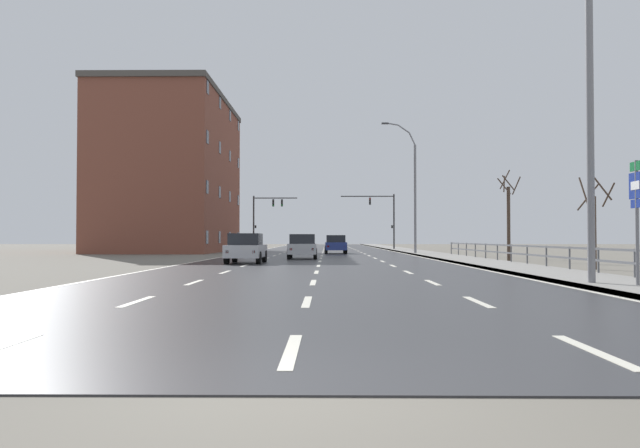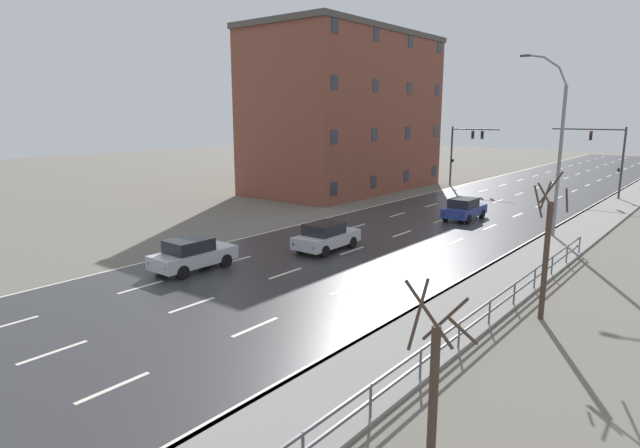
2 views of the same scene
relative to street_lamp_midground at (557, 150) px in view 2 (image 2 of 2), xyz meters
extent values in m
cube|color=#666056|center=(-7.41, 3.29, -5.33)|extent=(160.00, 160.00, 0.12)
cube|color=#303033|center=(-7.41, 15.29, -5.26)|extent=(14.00, 120.00, 0.02)
cube|color=beige|center=(-10.91, -26.51, -5.25)|extent=(0.16, 2.20, 0.01)
cube|color=beige|center=(-10.91, -21.11, -5.25)|extent=(0.16, 2.20, 0.01)
cube|color=beige|center=(-10.91, -15.71, -5.25)|extent=(0.16, 2.20, 0.01)
cube|color=beige|center=(-10.91, -10.31, -5.25)|extent=(0.16, 2.20, 0.01)
cube|color=beige|center=(-10.91, -4.91, -5.25)|extent=(0.16, 2.20, 0.01)
cube|color=beige|center=(-10.91, 0.49, -5.25)|extent=(0.16, 2.20, 0.01)
cube|color=beige|center=(-10.91, 5.89, -5.25)|extent=(0.16, 2.20, 0.01)
cube|color=beige|center=(-10.91, 11.29, -5.25)|extent=(0.16, 2.20, 0.01)
cube|color=beige|center=(-10.91, 16.69, -5.25)|extent=(0.16, 2.20, 0.01)
cube|color=beige|center=(-10.91, 22.09, -5.25)|extent=(0.16, 2.20, 0.01)
cube|color=beige|center=(-10.91, 27.49, -5.25)|extent=(0.16, 2.20, 0.01)
cube|color=beige|center=(-10.91, 32.89, -5.25)|extent=(0.16, 2.20, 0.01)
cube|color=beige|center=(-10.91, 38.29, -5.25)|extent=(0.16, 2.20, 0.01)
cube|color=beige|center=(-10.91, 43.69, -5.25)|extent=(0.16, 2.20, 0.01)
cube|color=beige|center=(-10.91, 49.09, -5.25)|extent=(0.16, 2.20, 0.01)
cube|color=beige|center=(-10.91, 54.49, -5.25)|extent=(0.16, 2.20, 0.01)
cube|color=beige|center=(-10.91, 59.89, -5.25)|extent=(0.16, 2.20, 0.01)
cube|color=beige|center=(-10.91, 65.29, -5.25)|extent=(0.16, 2.20, 0.01)
cube|color=beige|center=(-10.91, 70.69, -5.25)|extent=(0.16, 2.20, 0.01)
cube|color=beige|center=(-7.41, -26.51, -5.25)|extent=(0.16, 2.20, 0.01)
cube|color=beige|center=(-7.41, -21.11, -5.25)|extent=(0.16, 2.20, 0.01)
cube|color=beige|center=(-7.41, -15.71, -5.25)|extent=(0.16, 2.20, 0.01)
cube|color=beige|center=(-7.41, -10.31, -5.25)|extent=(0.16, 2.20, 0.01)
cube|color=beige|center=(-7.41, -4.91, -5.25)|extent=(0.16, 2.20, 0.01)
cube|color=beige|center=(-7.41, 0.49, -5.25)|extent=(0.16, 2.20, 0.01)
cube|color=beige|center=(-7.41, 5.89, -5.25)|extent=(0.16, 2.20, 0.01)
cube|color=beige|center=(-7.41, 11.29, -5.25)|extent=(0.16, 2.20, 0.01)
cube|color=beige|center=(-7.41, 16.69, -5.25)|extent=(0.16, 2.20, 0.01)
cube|color=beige|center=(-7.41, 22.09, -5.25)|extent=(0.16, 2.20, 0.01)
cube|color=beige|center=(-7.41, 27.49, -5.25)|extent=(0.16, 2.20, 0.01)
cube|color=beige|center=(-7.41, 32.89, -5.25)|extent=(0.16, 2.20, 0.01)
cube|color=beige|center=(-7.41, 38.29, -5.25)|extent=(0.16, 2.20, 0.01)
cube|color=beige|center=(-7.41, 43.69, -5.25)|extent=(0.16, 2.20, 0.01)
cube|color=beige|center=(-7.41, 49.09, -5.25)|extent=(0.16, 2.20, 0.01)
cube|color=beige|center=(-7.41, 54.49, -5.25)|extent=(0.16, 2.20, 0.01)
cube|color=beige|center=(-7.41, 59.89, -5.25)|extent=(0.16, 2.20, 0.01)
cube|color=beige|center=(-7.41, 65.29, -5.25)|extent=(0.16, 2.20, 0.01)
cube|color=beige|center=(-7.41, 70.69, -5.25)|extent=(0.16, 2.20, 0.01)
cube|color=beige|center=(-3.91, -26.51, -5.25)|extent=(0.16, 2.20, 0.01)
cube|color=beige|center=(-3.91, -21.11, -5.25)|extent=(0.16, 2.20, 0.01)
cube|color=beige|center=(-3.91, -15.71, -5.25)|extent=(0.16, 2.20, 0.01)
cube|color=beige|center=(-3.91, -10.31, -5.25)|extent=(0.16, 2.20, 0.01)
cube|color=beige|center=(-3.91, -4.91, -5.25)|extent=(0.16, 2.20, 0.01)
cube|color=beige|center=(-3.91, 0.49, -5.25)|extent=(0.16, 2.20, 0.01)
cube|color=beige|center=(-3.91, 5.89, -5.25)|extent=(0.16, 2.20, 0.01)
cube|color=beige|center=(-3.91, 11.29, -5.25)|extent=(0.16, 2.20, 0.01)
cube|color=beige|center=(-3.91, 16.69, -5.25)|extent=(0.16, 2.20, 0.01)
cube|color=beige|center=(-3.91, 22.09, -5.25)|extent=(0.16, 2.20, 0.01)
cube|color=beige|center=(-3.91, 27.49, -5.25)|extent=(0.16, 2.20, 0.01)
cube|color=beige|center=(-3.91, 32.89, -5.25)|extent=(0.16, 2.20, 0.01)
cube|color=beige|center=(-3.91, 38.29, -5.25)|extent=(0.16, 2.20, 0.01)
cube|color=beige|center=(-3.91, 43.69, -5.25)|extent=(0.16, 2.20, 0.01)
cube|color=beige|center=(-3.91, 49.09, -5.25)|extent=(0.16, 2.20, 0.01)
cube|color=beige|center=(-3.91, 54.49, -5.25)|extent=(0.16, 2.20, 0.01)
cube|color=beige|center=(-3.91, 59.89, -5.25)|extent=(0.16, 2.20, 0.01)
cube|color=beige|center=(-0.56, 15.29, -5.25)|extent=(0.16, 120.00, 0.01)
cube|color=beige|center=(-14.26, 15.29, -5.25)|extent=(0.16, 120.00, 0.01)
cube|color=gray|center=(1.09, 15.29, -5.21)|extent=(3.00, 120.00, 0.12)
cube|color=slate|center=(-0.33, 15.29, -5.21)|extent=(0.16, 120.00, 0.12)
cube|color=#515459|center=(2.44, -20.95, -4.32)|extent=(0.06, 35.23, 0.08)
cube|color=#515459|center=(2.44, -20.95, -4.72)|extent=(0.06, 35.23, 0.08)
cylinder|color=#515459|center=(2.44, -23.47, -4.77)|extent=(0.07, 0.07, 1.00)
cylinder|color=#515459|center=(2.44, -20.95, -4.77)|extent=(0.07, 0.07, 1.00)
cylinder|color=#515459|center=(2.44, -18.43, -4.77)|extent=(0.07, 0.07, 1.00)
cylinder|color=#515459|center=(2.44, -15.92, -4.77)|extent=(0.07, 0.07, 1.00)
cylinder|color=#515459|center=(2.44, -13.40, -4.77)|extent=(0.07, 0.07, 1.00)
cylinder|color=#515459|center=(2.44, -10.88, -4.77)|extent=(0.07, 0.07, 1.00)
cylinder|color=#515459|center=(2.44, -8.37, -4.77)|extent=(0.07, 0.07, 1.00)
cylinder|color=#515459|center=(2.44, -5.85, -4.77)|extent=(0.07, 0.07, 1.00)
cylinder|color=#515459|center=(2.44, -3.34, -4.77)|extent=(0.07, 0.07, 1.00)
cylinder|color=slate|center=(0.19, 0.00, -0.79)|extent=(0.20, 0.20, 8.96)
cylinder|color=slate|center=(-0.04, 0.00, 4.19)|extent=(0.57, 0.11, 1.05)
cylinder|color=slate|center=(-0.72, 0.00, 5.01)|extent=(0.97, 0.11, 0.72)
cylinder|color=slate|center=(-1.72, 0.00, 5.42)|extent=(1.10, 0.11, 0.30)
cube|color=#333335|center=(-2.26, 0.00, 5.46)|extent=(0.56, 0.24, 0.12)
cylinder|color=#38383A|center=(0.49, 18.66, -2.13)|extent=(0.18, 0.18, 6.27)
cylinder|color=#38383A|center=(-2.50, 18.66, 0.75)|extent=(5.98, 0.12, 0.12)
cube|color=black|center=(-2.20, 18.66, 0.20)|extent=(0.20, 0.28, 0.80)
sphere|color=red|center=(-2.20, 18.51, 0.46)|extent=(0.14, 0.14, 0.14)
sphere|color=#2D2D2D|center=(-2.20, 18.51, 0.20)|extent=(0.14, 0.14, 0.14)
sphere|color=#2D2D2D|center=(-2.20, 18.51, -0.06)|extent=(0.14, 0.14, 0.14)
cube|color=black|center=(0.27, 18.61, -2.67)|extent=(0.18, 0.12, 0.32)
cylinder|color=#38383A|center=(-15.31, 18.68, -2.23)|extent=(0.18, 0.18, 6.09)
cylinder|color=#38383A|center=(-12.85, 18.68, 0.57)|extent=(4.91, 0.12, 0.12)
cube|color=black|center=(-13.10, 18.68, 0.02)|extent=(0.20, 0.28, 0.80)
sphere|color=#2D2D2D|center=(-13.10, 18.53, 0.28)|extent=(0.14, 0.14, 0.14)
sphere|color=#2D2D2D|center=(-13.10, 18.53, 0.02)|extent=(0.14, 0.14, 0.14)
sphere|color=green|center=(-13.10, 18.53, -0.24)|extent=(0.14, 0.14, 0.14)
cube|color=black|center=(-12.11, 18.68, 0.02)|extent=(0.20, 0.28, 0.80)
sphere|color=#2D2D2D|center=(-12.11, 18.53, 0.28)|extent=(0.14, 0.14, 0.14)
sphere|color=#2D2D2D|center=(-12.11, 18.53, 0.02)|extent=(0.14, 0.14, 0.14)
sphere|color=green|center=(-12.11, 18.53, -0.24)|extent=(0.14, 0.14, 0.14)
cube|color=black|center=(-15.09, 18.63, -2.67)|extent=(0.18, 0.12, 0.32)
cube|color=navy|center=(-6.29, 1.81, -4.62)|extent=(1.83, 4.13, 0.64)
cube|color=black|center=(-6.29, 1.56, -4.00)|extent=(1.59, 2.03, 0.60)
cube|color=slate|center=(-6.31, 2.51, -4.02)|extent=(1.41, 0.10, 0.51)
cylinder|color=black|center=(-5.51, 3.10, -4.94)|extent=(0.23, 0.66, 0.66)
cylinder|color=black|center=(-7.12, 3.07, -4.94)|extent=(0.23, 0.66, 0.66)
cylinder|color=black|center=(-5.46, 0.56, -4.94)|extent=(0.23, 0.66, 0.66)
cylinder|color=black|center=(-7.08, 0.53, -4.94)|extent=(0.23, 0.66, 0.66)
cube|color=red|center=(-6.92, -0.23, -4.62)|extent=(0.16, 0.04, 0.14)
cube|color=red|center=(-5.60, -0.20, -4.62)|extent=(0.16, 0.04, 0.14)
cube|color=#B7B7BC|center=(-8.57, -11.07, -4.62)|extent=(1.83, 4.13, 0.64)
cube|color=black|center=(-8.57, -11.32, -4.00)|extent=(1.59, 2.03, 0.60)
cube|color=slate|center=(-8.58, -10.37, -4.02)|extent=(1.41, 0.10, 0.51)
cylinder|color=black|center=(-7.78, -9.78, -4.94)|extent=(0.23, 0.66, 0.66)
cylinder|color=black|center=(-9.40, -9.81, -4.94)|extent=(0.23, 0.66, 0.66)
cylinder|color=black|center=(-7.74, -12.32, -4.94)|extent=(0.23, 0.66, 0.66)
cylinder|color=black|center=(-9.36, -12.35, -4.94)|extent=(0.23, 0.66, 0.66)
cube|color=red|center=(-9.20, -13.11, -4.62)|extent=(0.16, 0.04, 0.14)
cube|color=red|center=(-7.88, -13.09, -4.62)|extent=(0.16, 0.04, 0.14)
cube|color=#B7B7BC|center=(-11.23, -17.99, -4.62)|extent=(1.80, 4.12, 0.64)
cube|color=black|center=(-11.24, -18.24, -4.00)|extent=(1.58, 2.01, 0.60)
cube|color=slate|center=(-11.23, -17.29, -4.02)|extent=(1.40, 0.09, 0.51)
cylinder|color=black|center=(-10.41, -16.73, -4.94)|extent=(0.23, 0.66, 0.66)
cylinder|color=black|center=(-12.03, -16.71, -4.94)|extent=(0.23, 0.66, 0.66)
cylinder|color=black|center=(-10.44, -19.27, -4.94)|extent=(0.23, 0.66, 0.66)
cylinder|color=black|center=(-12.06, -19.25, -4.94)|extent=(0.23, 0.66, 0.66)
cube|color=red|center=(-11.91, -20.01, -4.62)|extent=(0.16, 0.04, 0.14)
cube|color=red|center=(-10.59, -20.03, -4.62)|extent=(0.16, 0.04, 0.14)
cube|color=brown|center=(-22.23, 9.45, 1.99)|extent=(10.43, 19.96, 14.52)
cube|color=#4C4742|center=(-22.23, 9.45, 9.50)|extent=(10.64, 20.35, 0.50)
cube|color=#282D38|center=(-16.99, 0.67, -3.87)|extent=(0.04, 0.90, 1.10)
cube|color=#282D38|center=(-16.99, 6.52, -3.87)|extent=(0.04, 0.90, 1.10)
cube|color=#282D38|center=(-16.99, 12.38, -3.87)|extent=(0.04, 0.90, 1.10)
cube|color=#282D38|center=(-16.99, 18.23, -3.87)|extent=(0.04, 0.90, 1.10)
cube|color=#282D38|center=(-16.99, 0.67, 0.30)|extent=(0.04, 0.90, 1.10)
cube|color=#282D38|center=(-16.99, 6.52, 0.30)|extent=(0.04, 0.90, 1.10)
cube|color=#282D38|center=(-16.99, 12.38, 0.30)|extent=(0.04, 0.90, 1.10)
cube|color=#282D38|center=(-16.99, 18.23, 0.30)|extent=(0.04, 0.90, 1.10)
cube|color=#282D38|center=(-16.99, 0.67, 4.48)|extent=(0.04, 0.90, 1.10)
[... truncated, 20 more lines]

